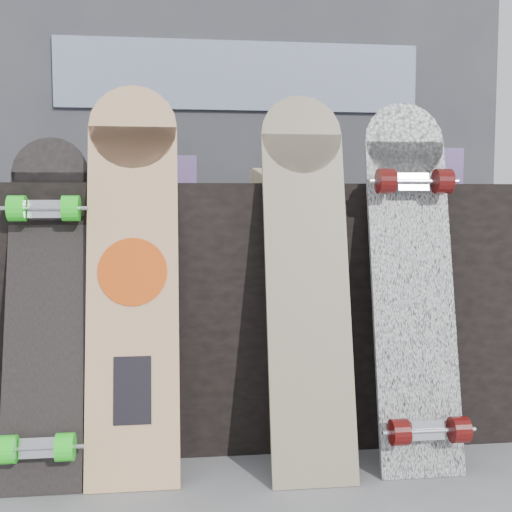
{
  "coord_description": "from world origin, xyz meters",
  "views": [
    {
      "loc": [
        -0.28,
        -1.63,
        0.75
      ],
      "look_at": [
        -0.05,
        0.2,
        0.59
      ],
      "focal_mm": 45.0,
      "sensor_mm": 36.0,
      "label": 1
    }
  ],
  "objects": [
    {
      "name": "ground",
      "position": [
        0.0,
        0.0,
        0.0
      ],
      "size": [
        60.0,
        60.0,
        0.0
      ],
      "primitive_type": "plane",
      "color": "slate",
      "rests_on": "ground"
    },
    {
      "name": "vendor_table",
      "position": [
        0.0,
        0.5,
        0.4
      ],
      "size": [
        1.6,
        0.6,
        0.8
      ],
      "primitive_type": "cube",
      "color": "black",
      "rests_on": "ground"
    },
    {
      "name": "booth",
      "position": [
        0.0,
        1.35,
        1.1
      ],
      "size": [
        2.4,
        0.22,
        2.2
      ],
      "color": "#37373C",
      "rests_on": "ground"
    },
    {
      "name": "merch_box_purple",
      "position": [
        -0.3,
        0.58,
        0.85
      ],
      "size": [
        0.18,
        0.12,
        0.1
      ],
      "primitive_type": "cube",
      "color": "#3D3873",
      "rests_on": "vendor_table"
    },
    {
      "name": "merch_box_small",
      "position": [
        0.57,
        0.44,
        0.86
      ],
      "size": [
        0.14,
        0.14,
        0.12
      ],
      "primitive_type": "cube",
      "color": "#3D3873",
      "rests_on": "vendor_table"
    },
    {
      "name": "merch_box_flat",
      "position": [
        0.08,
        0.57,
        0.83
      ],
      "size": [
        0.22,
        0.1,
        0.06
      ],
      "primitive_type": "cube",
      "color": "#D1B78C",
      "rests_on": "vendor_table"
    },
    {
      "name": "longboard_geisha",
      "position": [
        -0.4,
        0.14,
        0.57
      ],
      "size": [
        0.25,
        0.28,
        1.08
      ],
      "rotation": [
        -0.24,
        0.0,
        0.0
      ],
      "color": "#CDA98A",
      "rests_on": "ground"
    },
    {
      "name": "longboard_celtic",
      "position": [
        0.08,
        0.1,
        0.56
      ],
      "size": [
        0.23,
        0.28,
        1.05
      ],
      "rotation": [
        -0.24,
        0.0,
        0.0
      ],
      "color": "beige",
      "rests_on": "ground"
    },
    {
      "name": "longboard_cascadia",
      "position": [
        0.38,
        0.1,
        0.53
      ],
      "size": [
        0.24,
        0.3,
        1.04
      ],
      "rotation": [
        -0.22,
        0.0,
        0.0
      ],
      "color": "white",
      "rests_on": "ground"
    },
    {
      "name": "skateboard_dark",
      "position": [
        -0.63,
        0.13,
        0.48
      ],
      "size": [
        0.21,
        0.34,
        0.93
      ],
      "rotation": [
        -0.29,
        0.0,
        0.0
      ],
      "color": "black",
      "rests_on": "ground"
    }
  ]
}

